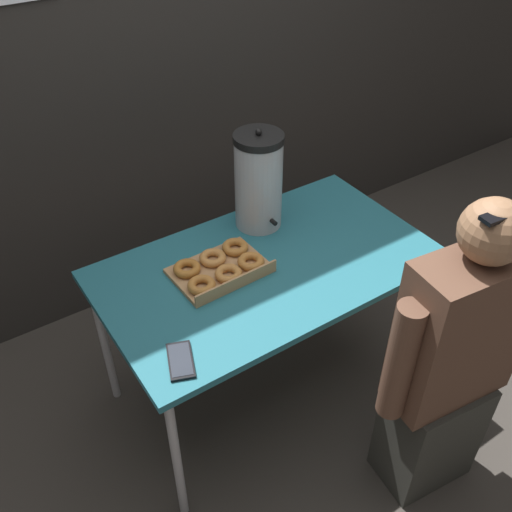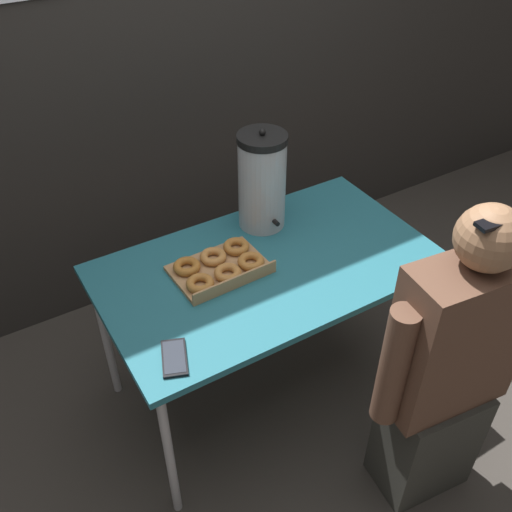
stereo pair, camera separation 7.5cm
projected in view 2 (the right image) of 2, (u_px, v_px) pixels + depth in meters
ground_plane at (266, 384)px, 2.57m from camera, size 12.00×12.00×0.00m
back_wall at (148, 23)px, 2.38m from camera, size 6.00×0.11×2.65m
folding_table at (268, 274)px, 2.16m from camera, size 1.26×0.73×0.70m
donut_box at (220, 267)px, 2.09m from camera, size 0.35×0.25×0.05m
coffee_urn at (262, 181)px, 2.21m from camera, size 0.19×0.22×0.42m
cell_phone at (174, 358)px, 1.77m from camera, size 0.13×0.17×0.01m
person_seated at (446, 374)px, 1.86m from camera, size 0.55×0.26×1.25m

